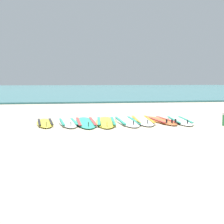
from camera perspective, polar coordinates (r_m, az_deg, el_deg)
name	(u,v)px	position (r m, az deg, el deg)	size (l,w,h in m)	color
ground_plane	(130,123)	(8.74, 3.67, -2.30)	(80.00, 80.00, 0.00)	#C1B599
sea	(82,88)	(46.35, -6.14, 4.76)	(80.00, 60.00, 0.10)	teal
surfboard_0	(45,123)	(8.82, -13.37, -2.14)	(0.73, 1.97, 0.18)	yellow
surfboard_1	(68,123)	(8.72, -8.88, -2.13)	(0.74, 2.10, 0.18)	silver
surfboard_2	(86,122)	(8.74, -5.34, -2.07)	(0.67, 2.43, 0.18)	#2DB793
surfboard_3	(106,122)	(8.77, -1.24, -2.01)	(0.83, 2.49, 0.18)	yellow
surfboard_4	(127,121)	(8.95, 2.99, -1.86)	(0.61, 2.43, 0.18)	white
surfboard_5	(143,120)	(9.20, 6.19, -1.66)	(0.84, 2.50, 0.18)	silver
surfboard_6	(161,120)	(9.23, 9.80, -1.68)	(0.73, 2.13, 0.18)	orange
surfboard_7	(179,121)	(9.32, 13.47, -1.69)	(0.76, 2.20, 0.18)	white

